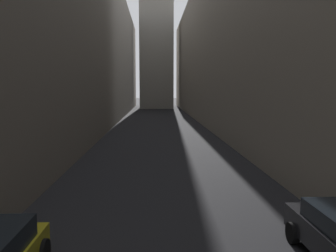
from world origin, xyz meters
TOP-DOWN VIEW (x-y plane):
  - ground_plane at (0.00, 48.00)m, footprint 264.00×264.00m
  - building_block_left at (-11.27, 50.00)m, footprint 11.55×108.00m
  - building_block_right at (12.36, 50.00)m, footprint 13.73×108.00m

SIDE VIEW (x-z plane):
  - ground_plane at x=0.00m, z-range 0.00..0.00m
  - building_block_right at x=12.36m, z-range 0.00..20.07m
  - building_block_left at x=-11.27m, z-range 0.00..20.24m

